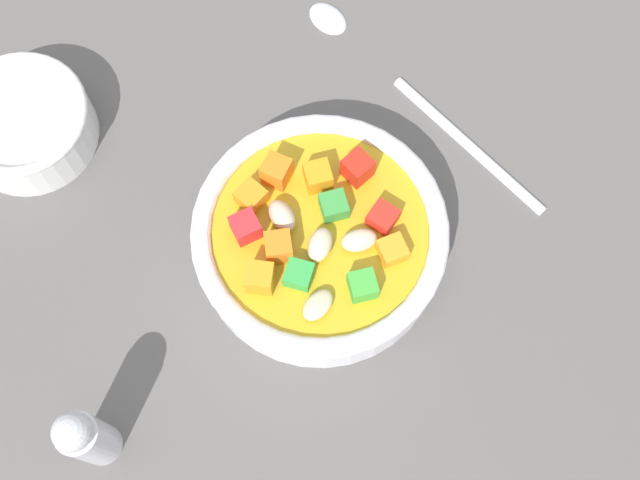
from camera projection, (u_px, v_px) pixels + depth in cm
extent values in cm
cube|color=#565451|center=(320.00, 255.00, 59.01)|extent=(140.00, 140.00, 2.00)
cylinder|color=white|center=(320.00, 242.00, 56.43)|extent=(16.99, 16.99, 3.51)
torus|color=white|center=(320.00, 231.00, 54.38)|extent=(17.37, 17.37, 1.39)
cylinder|color=gold|center=(320.00, 232.00, 54.59)|extent=(14.56, 14.56, 0.40)
cube|color=green|center=(299.00, 275.00, 52.71)|extent=(2.10, 2.10, 1.23)
cube|color=orange|center=(318.00, 177.00, 54.78)|extent=(2.43, 2.43, 1.77)
cube|color=orange|center=(260.00, 278.00, 52.24)|extent=(2.27, 2.27, 1.99)
ellipsoid|color=beige|center=(320.00, 245.00, 53.26)|extent=(2.71, 2.09, 1.51)
cube|color=red|center=(357.00, 168.00, 54.92)|extent=(2.12, 2.12, 1.94)
cube|color=orange|center=(251.00, 197.00, 54.47)|extent=(1.99, 1.99, 1.43)
ellipsoid|color=beige|center=(359.00, 240.00, 53.52)|extent=(2.80, 2.78, 1.22)
ellipsoid|color=beige|center=(282.00, 216.00, 53.91)|extent=(2.48, 2.84, 1.59)
cube|color=red|center=(383.00, 217.00, 54.03)|extent=(1.81, 1.81, 1.31)
cube|color=green|center=(363.00, 286.00, 52.28)|extent=(2.43, 2.43, 1.57)
cube|color=green|center=(340.00, 209.00, 54.18)|extent=(2.43, 2.43, 1.39)
cube|color=orange|center=(392.00, 250.00, 53.30)|extent=(2.40, 2.40, 1.20)
ellipsoid|color=beige|center=(318.00, 305.00, 52.14)|extent=(2.60, 1.87, 0.98)
cube|color=red|center=(246.00, 227.00, 53.57)|extent=(2.36, 2.36, 1.72)
cube|color=orange|center=(277.00, 171.00, 54.77)|extent=(1.90, 1.90, 2.03)
cube|color=orange|center=(279.00, 247.00, 52.95)|extent=(2.42, 2.42, 2.00)
cylinder|color=silver|center=(469.00, 142.00, 60.52)|extent=(4.80, 14.60, 0.83)
ellipsoid|color=silver|center=(328.00, 15.00, 64.25)|extent=(3.21, 3.99, 0.98)
cylinder|color=white|center=(26.00, 126.00, 59.62)|extent=(9.94, 9.94, 3.29)
torus|color=white|center=(17.00, 113.00, 57.89)|extent=(10.04, 10.04, 0.80)
cylinder|color=silver|center=(90.00, 439.00, 50.40)|extent=(2.65, 2.65, 6.50)
sphere|color=silver|center=(72.00, 432.00, 46.79)|extent=(2.39, 2.39, 2.39)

